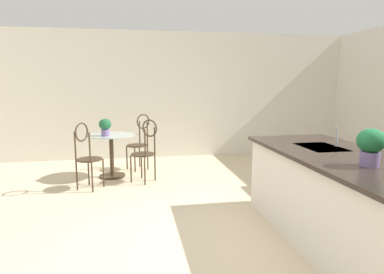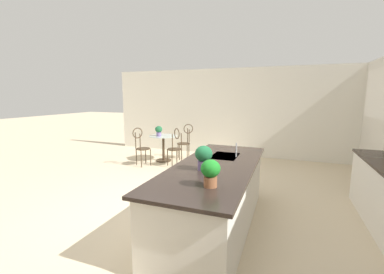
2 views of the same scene
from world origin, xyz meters
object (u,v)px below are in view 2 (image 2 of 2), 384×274
object	(u,v)px
bistro_table	(163,146)
chair_near_window	(175,145)
chair_toward_desk	(185,140)
potted_plant_counter_far	(211,171)
potted_plant_on_table	(159,130)
potted_plant_counter_near	(204,156)
chair_by_island	(141,145)

from	to	relation	value
bistro_table	chair_near_window	world-z (taller)	chair_near_window
chair_toward_desk	potted_plant_counter_far	world-z (taller)	potted_plant_counter_far
chair_near_window	potted_plant_on_table	size ratio (longest dim) A/B	3.63
potted_plant_counter_near	potted_plant_on_table	bearing A→B (deg)	-143.62
chair_toward_desk	potted_plant_counter_near	distance (m)	4.28
chair_near_window	potted_plant_counter_near	world-z (taller)	potted_plant_counter_near
chair_by_island	potted_plant_counter_far	world-z (taller)	potted_plant_counter_far
chair_toward_desk	potted_plant_counter_near	bearing A→B (deg)	25.47
bistro_table	chair_near_window	xyz separation A→B (m)	(0.41, 0.57, 0.13)
chair_near_window	potted_plant_on_table	distance (m)	0.78
chair_near_window	potted_plant_counter_near	xyz separation A→B (m)	(2.95, 1.75, 0.53)
chair_by_island	potted_plant_counter_near	bearing A→B (deg)	44.33
chair_by_island	bistro_table	bearing A→B (deg)	154.62
potted_plant_counter_near	chair_near_window	bearing A→B (deg)	-149.36
chair_by_island	potted_plant_counter_far	bearing A→B (deg)	41.66
chair_by_island	chair_toward_desk	xyz separation A→B (m)	(-1.14, 0.80, 0.00)
chair_near_window	potted_plant_on_table	bearing A→B (deg)	-114.81
potted_plant_counter_far	potted_plant_on_table	bearing A→B (deg)	-145.12
chair_toward_desk	potted_plant_on_table	world-z (taller)	chair_toward_desk
bistro_table	potted_plant_counter_far	size ratio (longest dim) A/B	2.75
chair_by_island	potted_plant_counter_far	distance (m)	4.37
bistro_table	potted_plant_counter_far	distance (m)	4.72
bistro_table	chair_near_window	size ratio (longest dim) A/B	0.77
chair_near_window	potted_plant_counter_near	distance (m)	3.47
potted_plant_counter_far	potted_plant_counter_near	xyz separation A→B (m)	(-0.55, -0.26, 0.01)
chair_toward_desk	potted_plant_counter_near	size ratio (longest dim) A/B	3.29
bistro_table	potted_plant_on_table	xyz separation A→B (m)	(0.12, -0.08, 0.46)
bistro_table	potted_plant_counter_near	distance (m)	4.13
potted_plant_counter_far	chair_toward_desk	bearing A→B (deg)	-154.60
potted_plant_counter_near	chair_by_island	bearing A→B (deg)	-135.67
potted_plant_on_table	potted_plant_counter_far	size ratio (longest dim) A/B	0.99
bistro_table	potted_plant_on_table	size ratio (longest dim) A/B	2.79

